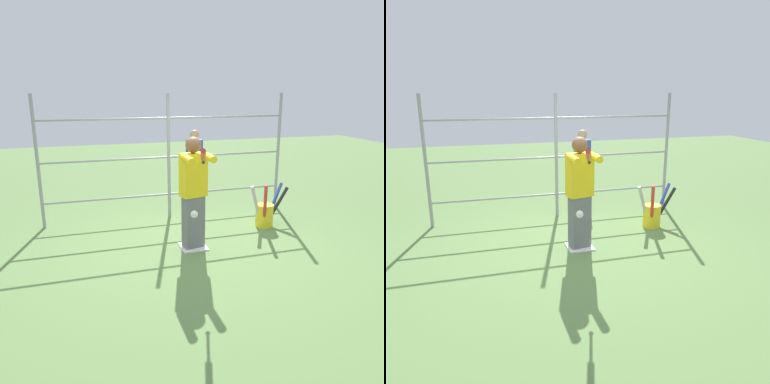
# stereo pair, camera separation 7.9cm
# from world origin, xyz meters

# --- Properties ---
(ground_plane) EXTENTS (24.00, 24.00, 0.00)m
(ground_plane) POSITION_xyz_m (0.00, 0.00, 0.00)
(ground_plane) COLOR #608447
(home_plate) EXTENTS (0.40, 0.40, 0.02)m
(home_plate) POSITION_xyz_m (0.00, 0.00, 0.01)
(home_plate) COLOR white
(home_plate) RESTS_ON ground
(fence_backstop) EXTENTS (4.70, 0.06, 2.35)m
(fence_backstop) POSITION_xyz_m (0.00, -1.60, 1.18)
(fence_backstop) COLOR #939399
(fence_backstop) RESTS_ON ground
(batter) EXTENTS (0.44, 0.65, 1.75)m
(batter) POSITION_xyz_m (0.00, 0.02, 0.94)
(batter) COLOR slate
(batter) RESTS_ON ground
(baseball_bat_swinging) EXTENTS (0.30, 0.77, 0.33)m
(baseball_bat_swinging) POSITION_xyz_m (0.15, 0.91, 1.62)
(baseball_bat_swinging) COLOR black
(softball_in_flight) EXTENTS (0.10, 0.10, 0.10)m
(softball_in_flight) POSITION_xyz_m (0.25, 0.86, 0.86)
(softball_in_flight) COLOR white
(bat_bucket) EXTENTS (0.83, 0.69, 0.87)m
(bat_bucket) POSITION_xyz_m (-1.53, -0.54, 0.25)
(bat_bucket) COLOR yellow
(bat_bucket) RESTS_ON ground
(bystander_behind_fence) EXTENTS (0.33, 0.20, 1.59)m
(bystander_behind_fence) POSITION_xyz_m (-0.74, -2.34, 0.83)
(bystander_behind_fence) COLOR #3F3F47
(bystander_behind_fence) RESTS_ON ground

